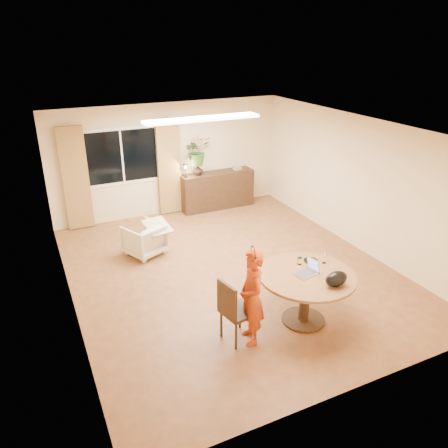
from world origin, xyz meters
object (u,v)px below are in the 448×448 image
object	(u,v)px
armchair	(144,239)
sideboard	(217,190)
dining_table	(306,284)
dining_chair	(238,310)
child	(252,297)

from	to	relation	value
armchair	sideboard	world-z (taller)	sideboard
dining_table	dining_chair	size ratio (longest dim) A/B	1.47
dining_table	sideboard	xyz separation A→B (m)	(0.77, 4.83, -0.18)
child	armchair	xyz separation A→B (m)	(-0.62, 3.22, -0.40)
dining_chair	sideboard	world-z (taller)	dining_chair
dining_chair	child	distance (m)	0.29
sideboard	dining_table	bearing A→B (deg)	-99.00
child	armchair	size ratio (longest dim) A/B	2.06
child	sideboard	world-z (taller)	child
child	dining_chair	bearing A→B (deg)	-116.24
dining_chair	armchair	world-z (taller)	dining_chair
dining_chair	armchair	distance (m)	3.15
dining_table	armchair	size ratio (longest dim) A/B	2.05
dining_chair	child	world-z (taller)	child
dining_table	child	size ratio (longest dim) A/B	1.00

